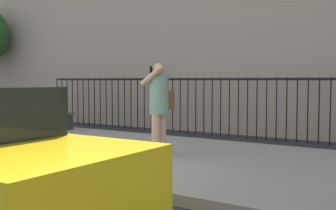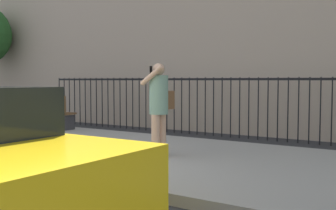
{
  "view_description": "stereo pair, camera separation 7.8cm",
  "coord_description": "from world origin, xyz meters",
  "views": [
    {
      "loc": [
        5.27,
        -4.15,
        1.52
      ],
      "look_at": [
        1.08,
        2.26,
        1.06
      ],
      "focal_mm": 44.21,
      "sensor_mm": 36.0,
      "label": 1
    },
    {
      "loc": [
        5.34,
        -4.11,
        1.52
      ],
      "look_at": [
        1.08,
        2.26,
        1.06
      ],
      "focal_mm": 44.21,
      "sensor_mm": 36.0,
      "label": 2
    }
  ],
  "objects": [
    {
      "name": "street_bench",
      "position": [
        -3.96,
        3.71,
        0.65
      ],
      "size": [
        1.6,
        0.45,
        0.95
      ],
      "color": "brown",
      "rests_on": "sidewalk"
    },
    {
      "name": "pedestrian_on_phone",
      "position": [
        1.08,
        1.98,
        1.12
      ],
      "size": [
        0.49,
        0.65,
        1.68
      ],
      "color": "tan",
      "rests_on": "sidewalk"
    },
    {
      "name": "ground_plane",
      "position": [
        0.0,
        0.0,
        0.0
      ],
      "size": [
        60.0,
        60.0,
        0.0
      ],
      "primitive_type": "plane",
      "color": "#28282B"
    },
    {
      "name": "iron_fence",
      "position": [
        0.0,
        5.9,
        1.02
      ],
      "size": [
        12.03,
        0.04,
        1.6
      ],
      "color": "black",
      "rests_on": "ground"
    },
    {
      "name": "sidewalk",
      "position": [
        0.0,
        2.2,
        0.07
      ],
      "size": [
        28.0,
        4.4,
        0.15
      ],
      "primitive_type": "cube",
      "color": "gray",
      "rests_on": "ground"
    }
  ]
}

